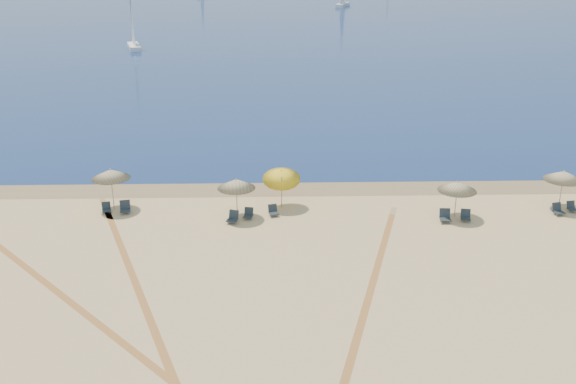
{
  "coord_description": "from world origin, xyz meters",
  "views": [
    {
      "loc": [
        -0.92,
        -15.62,
        15.28
      ],
      "look_at": [
        0.0,
        20.0,
        1.3
      ],
      "focal_mm": 40.55,
      "sensor_mm": 36.0,
      "label": 1
    }
  ],
  "objects_px": {
    "umbrella_1": "(111,174)",
    "umbrella_2": "(236,184)",
    "chair_10": "(572,207)",
    "umbrella_4": "(457,186)",
    "umbrella_3": "(281,175)",
    "chair_5": "(248,214)",
    "chair_2": "(106,208)",
    "chair_6": "(273,211)",
    "chair_3": "(125,208)",
    "chair_8": "(466,216)",
    "sailboat_1": "(133,30)",
    "chair_4": "(233,217)",
    "umbrella_5": "(564,176)",
    "chair_7": "(445,216)",
    "chair_9": "(558,209)"
  },
  "relations": [
    {
      "from": "umbrella_1",
      "to": "umbrella_2",
      "type": "relative_size",
      "value": 1.05
    },
    {
      "from": "chair_10",
      "to": "umbrella_4",
      "type": "bearing_deg",
      "value": 177.04
    },
    {
      "from": "umbrella_1",
      "to": "chair_10",
      "type": "xyz_separation_m",
      "value": [
        27.46,
        -1.15,
        -1.94
      ]
    },
    {
      "from": "umbrella_2",
      "to": "chair_10",
      "type": "height_order",
      "value": "umbrella_2"
    },
    {
      "from": "umbrella_3",
      "to": "chair_5",
      "type": "distance_m",
      "value": 3.12
    },
    {
      "from": "chair_2",
      "to": "chair_6",
      "type": "xyz_separation_m",
      "value": [
        9.94,
        -0.71,
        0.01
      ]
    },
    {
      "from": "chair_3",
      "to": "chair_8",
      "type": "relative_size",
      "value": 1.09
    },
    {
      "from": "sailboat_1",
      "to": "chair_10",
      "type": "bearing_deg",
      "value": -74.5
    },
    {
      "from": "chair_4",
      "to": "umbrella_1",
      "type": "bearing_deg",
      "value": -177.17
    },
    {
      "from": "umbrella_3",
      "to": "umbrella_5",
      "type": "height_order",
      "value": "umbrella_3"
    },
    {
      "from": "chair_4",
      "to": "chair_7",
      "type": "distance_m",
      "value": 12.22
    },
    {
      "from": "umbrella_4",
      "to": "chair_4",
      "type": "height_order",
      "value": "umbrella_4"
    },
    {
      "from": "umbrella_2",
      "to": "umbrella_4",
      "type": "distance_m",
      "value": 12.74
    },
    {
      "from": "umbrella_2",
      "to": "chair_10",
      "type": "distance_m",
      "value": 20.03
    },
    {
      "from": "umbrella_5",
      "to": "chair_8",
      "type": "xyz_separation_m",
      "value": [
        -6.2,
        -1.77,
        -1.79
      ]
    },
    {
      "from": "chair_6",
      "to": "chair_9",
      "type": "xyz_separation_m",
      "value": [
        16.83,
        -0.27,
        0.02
      ]
    },
    {
      "from": "umbrella_4",
      "to": "chair_10",
      "type": "distance_m",
      "value": 7.43
    },
    {
      "from": "chair_9",
      "to": "chair_10",
      "type": "distance_m",
      "value": 1.09
    },
    {
      "from": "umbrella_2",
      "to": "chair_3",
      "type": "bearing_deg",
      "value": 173.1
    },
    {
      "from": "chair_2",
      "to": "chair_3",
      "type": "bearing_deg",
      "value": -20.53
    },
    {
      "from": "umbrella_2",
      "to": "chair_4",
      "type": "height_order",
      "value": "umbrella_2"
    },
    {
      "from": "chair_7",
      "to": "chair_10",
      "type": "xyz_separation_m",
      "value": [
        7.94,
        1.29,
        -0.06
      ]
    },
    {
      "from": "umbrella_2",
      "to": "umbrella_5",
      "type": "distance_m",
      "value": 19.44
    },
    {
      "from": "chair_4",
      "to": "chair_6",
      "type": "height_order",
      "value": "chair_4"
    },
    {
      "from": "umbrella_5",
      "to": "chair_8",
      "type": "distance_m",
      "value": 6.69
    },
    {
      "from": "umbrella_1",
      "to": "umbrella_5",
      "type": "relative_size",
      "value": 1.05
    },
    {
      "from": "chair_3",
      "to": "chair_7",
      "type": "bearing_deg",
      "value": -16.3
    },
    {
      "from": "chair_4",
      "to": "chair_10",
      "type": "distance_m",
      "value": 20.19
    },
    {
      "from": "chair_2",
      "to": "chair_10",
      "type": "distance_m",
      "value": 27.78
    },
    {
      "from": "umbrella_5",
      "to": "chair_9",
      "type": "bearing_deg",
      "value": -116.4
    },
    {
      "from": "chair_5",
      "to": "chair_6",
      "type": "relative_size",
      "value": 0.94
    },
    {
      "from": "chair_6",
      "to": "chair_9",
      "type": "relative_size",
      "value": 0.97
    },
    {
      "from": "chair_8",
      "to": "chair_10",
      "type": "bearing_deg",
      "value": 21.62
    },
    {
      "from": "umbrella_3",
      "to": "chair_7",
      "type": "xyz_separation_m",
      "value": [
        9.38,
        -2.41,
        -1.73
      ]
    },
    {
      "from": "chair_2",
      "to": "chair_7",
      "type": "xyz_separation_m",
      "value": [
        19.83,
        -1.86,
        0.06
      ]
    },
    {
      "from": "umbrella_5",
      "to": "chair_5",
      "type": "relative_size",
      "value": 3.49
    },
    {
      "from": "chair_4",
      "to": "sailboat_1",
      "type": "height_order",
      "value": "sailboat_1"
    },
    {
      "from": "umbrella_3",
      "to": "chair_2",
      "type": "height_order",
      "value": "umbrella_3"
    },
    {
      "from": "umbrella_2",
      "to": "sailboat_1",
      "type": "bearing_deg",
      "value": 106.19
    },
    {
      "from": "chair_5",
      "to": "chair_9",
      "type": "xyz_separation_m",
      "value": [
        18.28,
        0.13,
        0.02
      ]
    },
    {
      "from": "chair_2",
      "to": "chair_3",
      "type": "xyz_separation_m",
      "value": [
        1.13,
        -0.09,
        0.05
      ]
    },
    {
      "from": "umbrella_2",
      "to": "sailboat_1",
      "type": "distance_m",
      "value": 64.86
    },
    {
      "from": "chair_4",
      "to": "chair_6",
      "type": "relative_size",
      "value": 1.11
    },
    {
      "from": "umbrella_4",
      "to": "chair_10",
      "type": "xyz_separation_m",
      "value": [
        7.21,
        0.65,
        -1.65
      ]
    },
    {
      "from": "umbrella_2",
      "to": "umbrella_4",
      "type": "xyz_separation_m",
      "value": [
        12.74,
        -0.32,
        -0.16
      ]
    },
    {
      "from": "umbrella_1",
      "to": "chair_8",
      "type": "bearing_deg",
      "value": -6.51
    },
    {
      "from": "umbrella_3",
      "to": "chair_2",
      "type": "distance_m",
      "value": 10.62
    },
    {
      "from": "chair_9",
      "to": "chair_5",
      "type": "bearing_deg",
      "value": 167.38
    },
    {
      "from": "chair_7",
      "to": "chair_9",
      "type": "xyz_separation_m",
      "value": [
        6.93,
        0.88,
        -0.03
      ]
    },
    {
      "from": "umbrella_3",
      "to": "sailboat_1",
      "type": "height_order",
      "value": "sailboat_1"
    }
  ]
}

